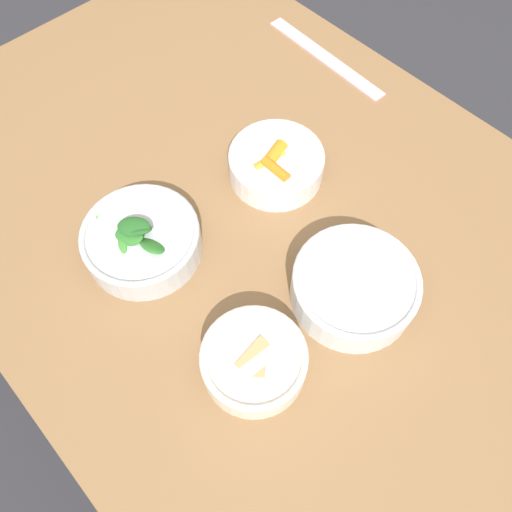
{
  "coord_description": "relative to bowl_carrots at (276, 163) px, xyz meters",
  "views": [
    {
      "loc": [
        0.32,
        -0.31,
        1.39
      ],
      "look_at": [
        0.06,
        -0.07,
        0.75
      ],
      "focal_mm": 35.0,
      "sensor_mm": 36.0,
      "label": 1
    }
  ],
  "objects": [
    {
      "name": "ruler",
      "position": [
        -0.14,
        0.27,
        -0.03
      ],
      "size": [
        0.29,
        0.04,
        0.0
      ],
      "color": "#EFB7C6",
      "rests_on": "dining_table"
    },
    {
      "name": "bowl_beans_hotdog",
      "position": [
        0.24,
        -0.07,
        -0.0
      ],
      "size": [
        0.18,
        0.18,
        0.06
      ],
      "color": "silver",
      "rests_on": "dining_table"
    },
    {
      "name": "bowl_carrots",
      "position": [
        0.0,
        0.0,
        0.0
      ],
      "size": [
        0.16,
        0.16,
        0.06
      ],
      "color": "white",
      "rests_on": "dining_table"
    },
    {
      "name": "bowl_greens",
      "position": [
        -0.03,
        -0.25,
        0.0
      ],
      "size": [
        0.18,
        0.18,
        0.08
      ],
      "color": "silver",
      "rests_on": "dining_table"
    },
    {
      "name": "dining_table",
      "position": [
        0.04,
        -0.08,
        -0.13
      ],
      "size": [
        1.3,
        0.87,
        0.72
      ],
      "color": "olive",
      "rests_on": "ground_plane"
    },
    {
      "name": "ground_plane",
      "position": [
        0.04,
        -0.08,
        -0.75
      ],
      "size": [
        10.0,
        10.0,
        0.0
      ],
      "primitive_type": "plane",
      "color": "#2D2D33"
    },
    {
      "name": "bowl_cookies",
      "position": [
        0.22,
        -0.25,
        -0.0
      ],
      "size": [
        0.14,
        0.14,
        0.05
      ],
      "color": "silver",
      "rests_on": "dining_table"
    }
  ]
}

